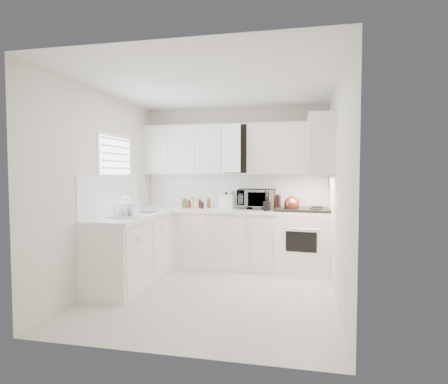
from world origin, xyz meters
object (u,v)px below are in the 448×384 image
(stove, at_px, (304,231))
(utensil_crock, at_px, (267,200))
(tea_kettle, at_px, (292,203))
(dish_rack, at_px, (126,209))
(microwave, at_px, (257,197))
(rice_cooker, at_px, (226,200))

(stove, xyz_separation_m, utensil_crock, (-0.55, -0.20, 0.49))
(tea_kettle, bearing_deg, stove, 24.22)
(tea_kettle, relative_size, dish_rack, 0.70)
(microwave, height_order, utensil_crock, microwave)
(tea_kettle, distance_m, rice_cooker, 1.06)
(rice_cooker, distance_m, dish_rack, 1.76)
(stove, height_order, tea_kettle, stove)
(microwave, height_order, rice_cooker, microwave)
(tea_kettle, relative_size, utensil_crock, 0.81)
(microwave, bearing_deg, utensil_crock, -55.89)
(stove, relative_size, dish_rack, 3.12)
(stove, xyz_separation_m, rice_cooker, (-1.22, 0.06, 0.45))
(tea_kettle, distance_m, dish_rack, 2.39)
(tea_kettle, height_order, utensil_crock, utensil_crock)
(stove, height_order, rice_cooker, stove)
(microwave, height_order, dish_rack, microwave)
(utensil_crock, bearing_deg, stove, 20.45)
(stove, xyz_separation_m, microwave, (-0.74, 0.12, 0.51))
(rice_cooker, bearing_deg, microwave, -10.06)
(utensil_crock, height_order, dish_rack, utensil_crock)
(utensil_crock, bearing_deg, tea_kettle, 6.83)
(microwave, distance_m, utensil_crock, 0.38)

